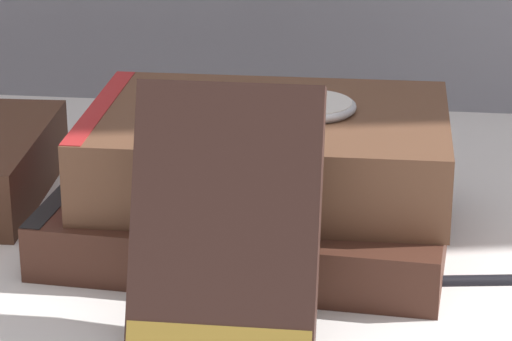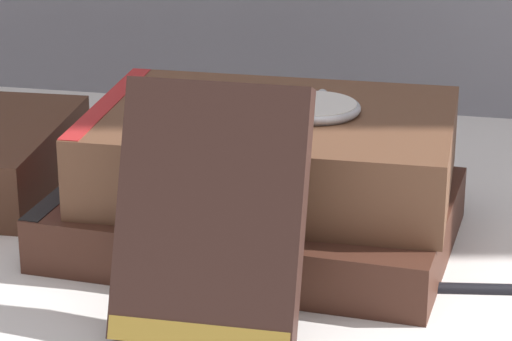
{
  "view_description": "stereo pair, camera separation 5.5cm",
  "coord_description": "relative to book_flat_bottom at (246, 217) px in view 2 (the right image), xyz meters",
  "views": [
    {
      "loc": [
        0.11,
        -0.6,
        0.3
      ],
      "look_at": [
        0.04,
        0.04,
        0.05
      ],
      "focal_mm": 85.0,
      "sensor_mm": 36.0,
      "label": 1
    },
    {
      "loc": [
        0.17,
        -0.59,
        0.3
      ],
      "look_at": [
        0.04,
        0.04,
        0.05
      ],
      "focal_mm": 85.0,
      "sensor_mm": 36.0,
      "label": 2
    }
  ],
  "objects": [
    {
      "name": "book_flat_bottom",
      "position": [
        0.0,
        0.0,
        0.0
      ],
      "size": [
        0.24,
        0.17,
        0.03
      ],
      "rotation": [
        0.0,
        0.0,
        -0.08
      ],
      "color": "#422319",
      "rests_on": "ground_plane"
    },
    {
      "name": "book_leaning_front",
      "position": [
        0.01,
        -0.11,
        0.04
      ],
      "size": [
        0.09,
        0.07,
        0.13
      ],
      "rotation": [
        -0.39,
        0.0,
        0.0
      ],
      "color": "#331E19",
      "rests_on": "ground_plane"
    },
    {
      "name": "reading_glasses",
      "position": [
        -0.08,
        0.16,
        -0.01
      ],
      "size": [
        0.12,
        0.08,
        0.0
      ],
      "rotation": [
        0.0,
        0.0,
        -0.3
      ],
      "color": "black",
      "rests_on": "ground_plane"
    },
    {
      "name": "ground_plane",
      "position": [
        -0.03,
        -0.06,
        -0.02
      ],
      "size": [
        3.0,
        3.0,
        0.0
      ],
      "primitive_type": "plane",
      "color": "silver"
    },
    {
      "name": "book_flat_top",
      "position": [
        0.01,
        0.01,
        0.04
      ],
      "size": [
        0.21,
        0.15,
        0.05
      ],
      "rotation": [
        0.0,
        0.0,
        0.01
      ],
      "color": "brown",
      "rests_on": "book_flat_bottom"
    },
    {
      "name": "pocket_watch",
      "position": [
        0.04,
        0.01,
        0.07
      ],
      "size": [
        0.05,
        0.06,
        0.01
      ],
      "color": "silver",
      "rests_on": "book_flat_top"
    }
  ]
}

